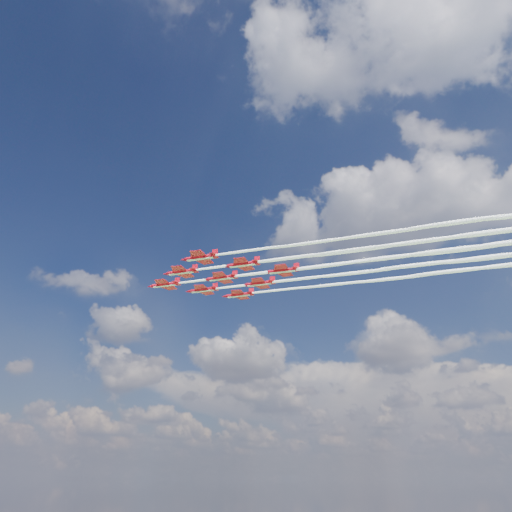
# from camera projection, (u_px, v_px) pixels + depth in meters

# --- Properties ---
(jet_lead) EXTENTS (146.39, 32.36, 2.66)m
(jet_lead) POSITION_uv_depth(u_px,v_px,m) (408.00, 256.00, 131.00)
(jet_lead) COLOR red
(jet_row2_port) EXTENTS (146.39, 32.36, 2.66)m
(jet_row2_port) POSITION_uv_depth(u_px,v_px,m) (445.00, 239.00, 121.76)
(jet_row2_port) COLOR red
(jet_row2_starb) EXTENTS (146.39, 32.36, 2.66)m
(jet_row2_starb) POSITION_uv_depth(u_px,v_px,m) (444.00, 262.00, 135.15)
(jet_row2_starb) COLOR red
(jet_row3_port) EXTENTS (146.39, 32.36, 2.66)m
(jet_row3_port) POSITION_uv_depth(u_px,v_px,m) (489.00, 219.00, 112.53)
(jet_row3_port) COLOR red
(jet_row3_centre) EXTENTS (146.39, 32.36, 2.66)m
(jet_row3_centre) POSITION_uv_depth(u_px,v_px,m) (483.00, 247.00, 125.92)
(jet_row3_centre) COLOR red
(jet_row3_starb) EXTENTS (146.39, 32.36, 2.66)m
(jet_row3_starb) POSITION_uv_depth(u_px,v_px,m) (478.00, 269.00, 139.31)
(jet_row3_starb) COLOR red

